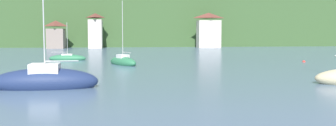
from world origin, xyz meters
TOP-DOWN VIEW (x-y plane):
  - wooded_hillside at (1.96, 160.78)m, footprint 352.00×57.64m
  - shore_building_west at (-19.36, 122.78)m, footprint 4.29×5.11m
  - shore_building_westcentral at (-9.68, 123.30)m, footprint 3.48×6.18m
  - shore_building_central at (19.36, 122.34)m, footprint 6.06×4.17m
  - sailboat_far_0 at (-3.08, 71.39)m, footprint 4.20×5.90m
  - sailboat_mid_2 at (-8.61, 52.04)m, footprint 7.46×2.70m
  - sailboat_far_6 at (-10.87, 80.15)m, footprint 5.35×2.01m
  - mooring_buoy_near at (21.05, 73.00)m, footprint 0.42×0.42m

SIDE VIEW (x-z plane):
  - mooring_buoy_near at x=21.05m, z-range -0.21..0.21m
  - sailboat_far_6 at x=-10.87m, z-range -2.55..3.13m
  - sailboat_far_0 at x=-3.08m, z-range -3.72..4.44m
  - sailboat_mid_2 at x=-8.61m, z-range -4.11..5.15m
  - shore_building_west at x=-19.36m, z-range -0.10..6.83m
  - shore_building_westcentral at x=-9.68m, z-range -0.12..8.70m
  - shore_building_central at x=19.36m, z-range -0.13..8.94m
  - wooded_hillside at x=1.96m, z-range -8.78..23.98m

